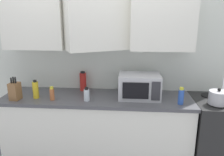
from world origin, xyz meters
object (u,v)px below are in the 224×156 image
object	(u,v)px
kettle	(218,98)
bottle_red_sauce	(83,81)
bottle_blue_cleaner	(181,96)
bottle_clear_tall	(87,95)
knife_block	(15,91)
bottle_spice_jar	(52,94)
stove_range	(223,136)
microwave	(139,86)
bottle_yellow_mustard	(36,90)

from	to	relation	value
kettle	bottle_red_sauce	bearing A→B (deg)	166.32
bottle_blue_cleaner	bottle_clear_tall	size ratio (longest dim) A/B	1.20
knife_block	bottle_clear_tall	distance (m)	0.83
kettle	bottle_spice_jar	world-z (taller)	kettle
stove_range	bottle_spice_jar	xyz separation A→B (m)	(-2.01, -0.14, 0.52)
microwave	knife_block	size ratio (longest dim) A/B	1.76
stove_range	bottle_clear_tall	distance (m)	1.70
microwave	bottle_clear_tall	world-z (taller)	microwave
bottle_blue_cleaner	kettle	bearing A→B (deg)	0.82
microwave	bottle_red_sauce	size ratio (longest dim) A/B	1.91
kettle	bottle_red_sauce	xyz separation A→B (m)	(-1.56, 0.38, 0.04)
knife_block	microwave	bearing A→B (deg)	7.76
bottle_yellow_mustard	bottle_blue_cleaner	bearing A→B (deg)	-1.93
stove_range	bottle_blue_cleaner	xyz separation A→B (m)	(-0.56, -0.15, 0.54)
kettle	bottle_spice_jar	bearing A→B (deg)	179.94
bottle_clear_tall	bottle_spice_jar	distance (m)	0.40
bottle_clear_tall	bottle_red_sauce	distance (m)	0.39
microwave	bottle_yellow_mustard	bearing A→B (deg)	-174.07
bottle_clear_tall	bottle_red_sauce	world-z (taller)	bottle_red_sauce
stove_range	kettle	distance (m)	0.58
kettle	microwave	size ratio (longest dim) A/B	0.42
bottle_spice_jar	kettle	bearing A→B (deg)	-0.06
bottle_yellow_mustard	bottle_clear_tall	size ratio (longest dim) A/B	1.38
microwave	bottle_red_sauce	xyz separation A→B (m)	(-0.72, 0.20, -0.02)
bottle_clear_tall	bottle_yellow_mustard	bearing A→B (deg)	176.52
knife_block	bottle_blue_cleaner	distance (m)	1.87
kettle	microwave	bearing A→B (deg)	168.19
bottle_blue_cleaner	bottle_spice_jar	distance (m)	1.44
kettle	bottle_red_sauce	world-z (taller)	bottle_red_sauce
knife_block	bottle_blue_cleaner	world-z (taller)	knife_block
bottle_spice_jar	knife_block	bearing A→B (deg)	-177.28
kettle	bottle_blue_cleaner	xyz separation A→B (m)	(-0.39, -0.01, 0.00)
knife_block	bottle_blue_cleaner	xyz separation A→B (m)	(1.87, 0.01, -0.01)
bottle_clear_tall	microwave	bearing A→B (deg)	15.20
bottle_blue_cleaner	bottle_spice_jar	world-z (taller)	bottle_blue_cleaner
kettle	stove_range	bearing A→B (deg)	39.47
bottle_yellow_mustard	bottle_blue_cleaner	xyz separation A→B (m)	(1.66, -0.06, -0.01)
bottle_yellow_mustard	bottle_spice_jar	size ratio (longest dim) A/B	1.37
knife_block	bottle_yellow_mustard	world-z (taller)	knife_block
knife_block	kettle	bearing A→B (deg)	0.46
microwave	bottle_clear_tall	distance (m)	0.62
stove_range	bottle_red_sauce	distance (m)	1.83
bottle_yellow_mustard	bottle_clear_tall	xyz separation A→B (m)	(0.61, -0.04, -0.03)
knife_block	bottle_red_sauce	distance (m)	0.81
knife_block	bottle_clear_tall	xyz separation A→B (m)	(0.83, 0.03, -0.03)
microwave	bottle_blue_cleaner	bearing A→B (deg)	-22.12
microwave	bottle_spice_jar	distance (m)	1.02
knife_block	bottle_yellow_mustard	distance (m)	0.23
microwave	knife_block	bearing A→B (deg)	-172.24
bottle_red_sauce	bottle_spice_jar	distance (m)	0.47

